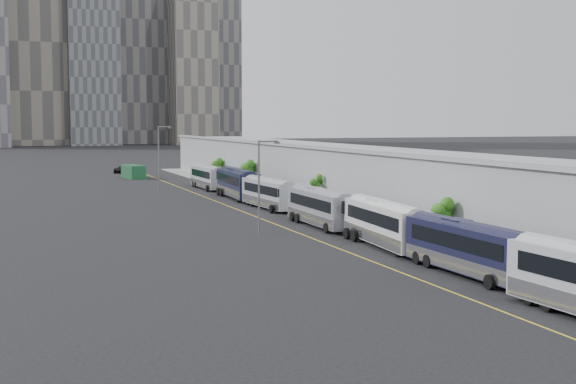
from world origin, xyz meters
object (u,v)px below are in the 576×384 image
bus_2 (385,227)px  bus_4 (269,196)px  bus_5 (238,186)px  suv (122,169)px  bus_3 (321,211)px  bus_1 (468,252)px  street_lamp_far (160,153)px  street_lamp_near (261,180)px  bus_6 (208,179)px  shipping_container (133,172)px

bus_2 → bus_4: bearing=94.5°
bus_5 → suv: bearing=99.7°
bus_3 → bus_5: bus_5 is taller
bus_1 → street_lamp_far: size_ratio=1.32×
bus_2 → street_lamp_far: (-7.03, 60.38, 3.75)m
bus_1 → bus_3: (-0.13, 25.54, 0.03)m
bus_4 → suv: bus_4 is taller
street_lamp_far → bus_2: bearing=-83.4°
bus_2 → street_lamp_near: street_lamp_near is taller
street_lamp_near → bus_1: bearing=-72.7°
bus_6 → suv: size_ratio=2.38×
bus_1 → bus_4: (0.01, 41.77, -0.01)m
bus_2 → street_lamp_near: (-7.22, 10.11, 3.30)m
bus_4 → bus_1: bearing=-93.2°
bus_2 → bus_3: size_ratio=1.03×
street_lamp_far → suv: (-0.45, 37.73, -4.60)m
bus_4 → street_lamp_near: (-7.05, -19.21, 3.37)m
bus_1 → bus_2: bearing=87.8°
bus_5 → street_lamp_far: 19.74m
suv → bus_3: bearing=-60.3°
bus_2 → shipping_container: size_ratio=1.95×
bus_4 → street_lamp_far: street_lamp_far is taller
bus_1 → bus_6: 69.95m
bus_6 → suv: bus_6 is taller
shipping_container → street_lamp_near: bearing=-97.9°
street_lamp_near → shipping_container: bearing=90.3°
bus_1 → bus_6: size_ratio=1.01×
bus_3 → street_lamp_far: (-6.72, 47.30, 3.78)m
bus_3 → bus_4: bearing=90.1°
bus_3 → bus_6: size_ratio=1.03×
bus_2 → suv: 98.40m
bus_2 → street_lamp_far: bearing=100.9°
bus_3 → bus_6: bearing=90.8°
street_lamp_far → shipping_container: (-0.59, 22.58, -4.16)m
bus_1 → bus_3: bearing=88.9°
bus_4 → street_lamp_far: 32.05m
bus_4 → street_lamp_far: bearing=99.3°
bus_3 → street_lamp_near: 8.23m
bus_2 → bus_5: (-0.28, 42.20, 0.08)m
street_lamp_far → street_lamp_near: bearing=-90.2°
shipping_container → suv: size_ratio=1.30×
bus_1 → shipping_container: (-7.44, 95.42, -0.35)m
shipping_container → bus_5: bearing=-88.0°
suv → bus_6: bearing=-55.4°
bus_4 → shipping_container: bearing=94.7°
bus_5 → bus_6: (-0.20, 15.29, -0.16)m
bus_1 → bus_4: bus_1 is taller
bus_1 → street_lamp_far: street_lamp_far is taller
bus_1 → bus_5: size_ratio=0.91×
bus_3 → bus_6: (-0.17, 44.41, -0.05)m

